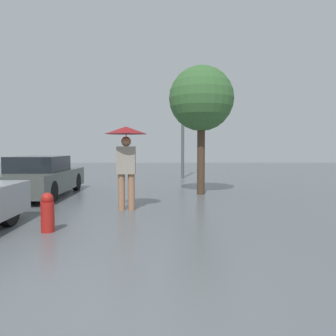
{
  "coord_description": "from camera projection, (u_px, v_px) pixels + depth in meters",
  "views": [
    {
      "loc": [
        0.49,
        -2.9,
        1.47
      ],
      "look_at": [
        0.67,
        4.79,
        1.0
      ],
      "focal_mm": 35.0,
      "sensor_mm": 36.0,
      "label": 1
    }
  ],
  "objects": [
    {
      "name": "street_lamp",
      "position": [
        183.0,
        116.0,
        15.89
      ],
      "size": [
        0.35,
        0.35,
        4.95
      ],
      "color": "#515456",
      "rests_on": "ground_plane"
    },
    {
      "name": "fire_hydrant",
      "position": [
        48.0,
        212.0,
        5.71
      ],
      "size": [
        0.23,
        0.23,
        0.69
      ],
      "color": "#B21E19",
      "rests_on": "ground_plane"
    },
    {
      "name": "pedestrian",
      "position": [
        126.0,
        147.0,
        7.65
      ],
      "size": [
        0.98,
        0.98,
        1.97
      ],
      "color": "#9E7051",
      "rests_on": "ground_plane"
    },
    {
      "name": "ground_plane",
      "position": [
        107.0,
        310.0,
        2.97
      ],
      "size": [
        60.0,
        60.0,
        0.0
      ],
      "primitive_type": "plane",
      "color": "#565B60"
    },
    {
      "name": "parked_car_farthest",
      "position": [
        42.0,
        177.0,
        10.05
      ],
      "size": [
        1.62,
        4.22,
        1.22
      ],
      "color": "#4C514C",
      "rests_on": "ground_plane"
    },
    {
      "name": "tree",
      "position": [
        201.0,
        99.0,
        10.24
      ],
      "size": [
        2.03,
        2.03,
        4.03
      ],
      "color": "#473323",
      "rests_on": "ground_plane"
    }
  ]
}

